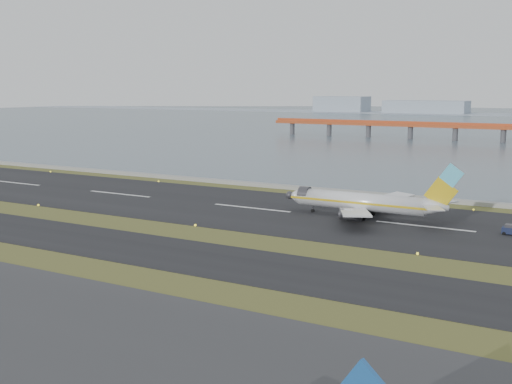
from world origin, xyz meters
TOP-DOWN VIEW (x-y plane):
  - ground at (0.00, 0.00)m, footprint 1000.00×1000.00m
  - taxiway_strip at (0.00, -12.00)m, footprint 1000.00×18.00m
  - runway_strip at (0.00, 30.00)m, footprint 1000.00×45.00m
  - seawall at (0.00, 60.00)m, footprint 1000.00×2.50m
  - red_pier at (20.00, 250.00)m, footprint 260.00×5.00m
  - airliner at (26.94, 32.23)m, footprint 38.52×32.89m
  - pushback_tug at (56.12, 30.64)m, footprint 3.23×1.93m

SIDE VIEW (x-z plane):
  - ground at x=0.00m, z-range 0.00..0.00m
  - taxiway_strip at x=0.00m, z-range 0.00..0.10m
  - runway_strip at x=0.00m, z-range 0.00..0.10m
  - seawall at x=0.00m, z-range 0.00..1.00m
  - pushback_tug at x=56.12m, z-range -0.03..2.03m
  - airliner at x=26.94m, z-range -2.94..9.86m
  - red_pier at x=20.00m, z-range 2.18..12.38m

